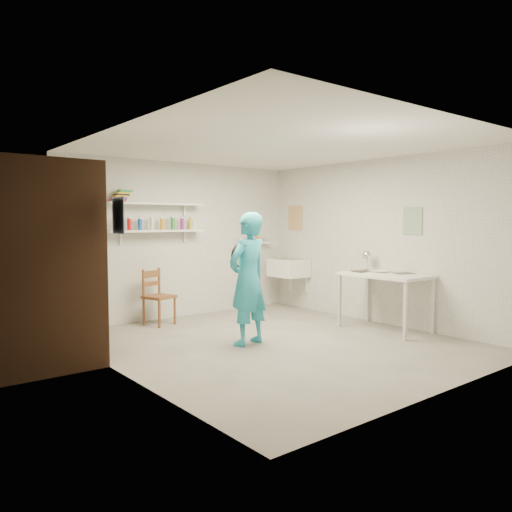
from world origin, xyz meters
TOP-DOWN VIEW (x-y plane):
  - floor at (0.00, 0.00)m, footprint 4.00×4.50m
  - ceiling at (0.00, 0.00)m, footprint 4.00×4.50m
  - wall_back at (0.00, 2.26)m, footprint 4.00×0.02m
  - wall_front at (0.00, -2.26)m, footprint 4.00×0.02m
  - wall_left at (-2.01, 0.00)m, footprint 0.02×4.50m
  - wall_right at (2.01, 0.00)m, footprint 0.02×4.50m
  - doorway_recess at (-1.99, 1.05)m, footprint 0.02×0.90m
  - corridor_box at (-2.70, 1.05)m, footprint 1.40×1.50m
  - door_lintel at (-1.97, 1.05)m, footprint 0.06×1.05m
  - door_jamb_near at (-1.97, 0.55)m, footprint 0.06×0.10m
  - door_jamb_far at (-1.97, 1.55)m, footprint 0.06×0.10m
  - shelf_lower at (-0.50, 2.13)m, footprint 1.50×0.22m
  - shelf_upper at (-0.50, 2.13)m, footprint 1.50×0.22m
  - ledge_shelf at (1.35, 2.17)m, footprint 0.70×0.14m
  - poster_left at (-1.99, 0.05)m, footprint 0.01×0.28m
  - poster_right_a at (1.99, 1.80)m, footprint 0.01×0.34m
  - poster_right_b at (1.99, -0.55)m, footprint 0.01×0.30m
  - belfast_sink at (1.75, 1.70)m, footprint 0.48×0.60m
  - man at (-0.31, 0.16)m, footprint 0.65×0.49m
  - wall_clock at (-0.27, 0.38)m, footprint 0.29×0.09m
  - wooden_chair at (-0.61, 1.87)m, footprint 0.48×0.46m
  - work_table at (1.64, -0.38)m, footprint 0.70×1.17m
  - desk_lamp at (1.83, 0.09)m, footprint 0.15×0.15m
  - spray_cans at (-0.50, 2.13)m, footprint 1.29×0.06m
  - book_stack at (-1.05, 2.13)m, footprint 0.28×0.14m
  - ledge_pots at (1.35, 2.17)m, footprint 0.48×0.07m
  - papers at (1.64, -0.38)m, footprint 0.30×0.22m

SIDE VIEW (x-z plane):
  - floor at x=0.00m, z-range -0.02..0.00m
  - work_table at x=1.64m, z-range 0.00..0.78m
  - wooden_chair at x=-0.61m, z-range 0.00..0.81m
  - belfast_sink at x=1.75m, z-range 0.55..0.85m
  - papers at x=1.64m, z-range 0.78..0.80m
  - man at x=-0.31m, z-range 0.00..1.60m
  - desk_lamp at x=1.83m, z-range 0.93..1.07m
  - doorway_recess at x=-1.99m, z-range 0.00..2.00m
  - door_jamb_near at x=-1.97m, z-range 0.00..2.00m
  - door_jamb_far at x=-1.97m, z-range 0.00..2.00m
  - corridor_box at x=-2.70m, z-range 0.00..2.10m
  - wall_clock at x=-0.27m, z-range 0.92..1.21m
  - ledge_shelf at x=1.35m, z-range 1.11..1.14m
  - ledge_pots at x=1.35m, z-range 1.14..1.22m
  - wall_back at x=0.00m, z-range 0.00..2.40m
  - wall_front at x=0.00m, z-range 0.00..2.40m
  - wall_left at x=-2.01m, z-range 0.00..2.40m
  - wall_right at x=2.01m, z-range 0.00..2.40m
  - shelf_lower at x=-0.50m, z-range 1.34..1.36m
  - spray_cans at x=-0.50m, z-range 1.36..1.53m
  - poster_right_b at x=1.99m, z-range 1.31..1.69m
  - poster_left at x=-1.99m, z-range 1.37..1.73m
  - poster_right_a at x=1.99m, z-range 1.34..1.76m
  - shelf_upper at x=-0.50m, z-range 1.74..1.76m
  - book_stack at x=-1.05m, z-range 1.77..1.93m
  - door_lintel at x=-1.97m, z-range 2.00..2.10m
  - ceiling at x=0.00m, z-range 2.40..2.42m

